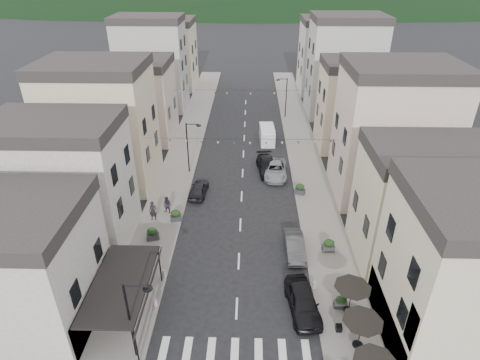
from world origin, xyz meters
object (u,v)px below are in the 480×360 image
(parked_car_a, at_px, (303,301))
(pedestrian_a, at_px, (153,211))
(parked_car_c, at_px, (275,170))
(delivery_van, at_px, (267,134))
(parked_car_d, at_px, (267,166))
(parked_car_b, at_px, (295,246))
(parked_car_e, at_px, (199,189))
(pedestrian_b, at_px, (167,205))

(parked_car_a, relative_size, pedestrian_a, 2.52)
(parked_car_c, xyz_separation_m, delivery_van, (-0.64, 9.37, 0.34))
(parked_car_d, bearing_deg, parked_car_c, -51.51)
(parked_car_c, relative_size, pedestrian_a, 2.75)
(parked_car_b, bearing_deg, parked_car_a, -92.25)
(parked_car_c, bearing_deg, parked_car_a, -84.83)
(parked_car_c, bearing_deg, delivery_van, 96.38)
(parked_car_b, relative_size, parked_car_c, 0.82)
(parked_car_b, height_order, parked_car_d, parked_car_d)
(parked_car_d, distance_m, parked_car_e, 8.89)
(parked_car_d, bearing_deg, parked_car_e, -152.38)
(parked_car_d, height_order, pedestrian_a, pedestrian_a)
(parked_car_d, bearing_deg, pedestrian_b, -145.98)
(pedestrian_b, bearing_deg, parked_car_a, -26.48)
(delivery_van, bearing_deg, parked_car_c, -88.40)
(parked_car_c, height_order, parked_car_d, parked_car_d)
(pedestrian_a, bearing_deg, parked_car_d, 45.59)
(delivery_van, relative_size, pedestrian_a, 2.40)
(parked_car_e, relative_size, pedestrian_a, 2.07)
(parked_car_b, bearing_deg, pedestrian_b, 152.90)
(parked_car_b, xyz_separation_m, parked_car_e, (-9.04, 8.99, -0.03))
(parked_car_c, relative_size, pedestrian_b, 2.99)
(parked_car_d, height_order, delivery_van, delivery_van)
(parked_car_d, bearing_deg, delivery_van, 80.60)
(parked_car_a, height_order, pedestrian_b, pedestrian_b)
(pedestrian_a, height_order, pedestrian_b, pedestrian_a)
(pedestrian_b, bearing_deg, parked_car_d, 60.37)
(parked_car_a, height_order, parked_car_c, parked_car_a)
(parked_car_a, relative_size, delivery_van, 1.05)
(parked_car_a, bearing_deg, delivery_van, 85.68)
(delivery_van, distance_m, pedestrian_a, 21.54)
(parked_car_a, distance_m, parked_car_e, 17.70)
(parked_car_b, bearing_deg, delivery_van, 91.70)
(parked_car_e, distance_m, delivery_van, 15.61)
(parked_car_a, distance_m, pedestrian_b, 16.39)
(parked_car_d, bearing_deg, parked_car_b, -90.60)
(parked_car_c, bearing_deg, pedestrian_a, -139.97)
(parked_car_a, relative_size, parked_car_d, 0.94)
(parked_car_d, distance_m, delivery_van, 8.55)
(delivery_van, height_order, pedestrian_a, delivery_van)
(parked_car_d, height_order, parked_car_e, parked_car_d)
(pedestrian_a, bearing_deg, parked_car_a, -36.13)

